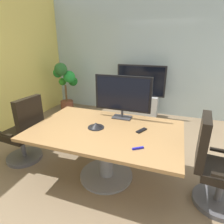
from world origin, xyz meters
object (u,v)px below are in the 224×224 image
at_px(conference_table, 106,141).
at_px(wall_display_unit, 140,99).
at_px(office_chair_right, 214,170).
at_px(tv_monitor, 123,95).
at_px(conference_phone, 96,125).
at_px(remote_control, 141,130).
at_px(potted_plant, 66,84).
at_px(office_chair_left, 25,135).

distance_m(conference_table, wall_display_unit, 2.52).
relative_size(office_chair_right, tv_monitor, 1.30).
height_order(conference_phone, remote_control, conference_phone).
bearing_deg(remote_control, potted_plant, 167.02).
relative_size(tv_monitor, remote_control, 4.94).
xyz_separation_m(office_chair_left, office_chair_right, (2.69, 0.05, 0.00)).
bearing_deg(office_chair_left, office_chair_right, 95.90).
height_order(office_chair_left, conference_phone, office_chair_left).
bearing_deg(tv_monitor, office_chair_right, -20.51).
xyz_separation_m(conference_phone, remote_control, (0.60, 0.10, -0.02)).
bearing_deg(wall_display_unit, office_chair_right, -61.46).
relative_size(conference_table, wall_display_unit, 1.50).
height_order(tv_monitor, wall_display_unit, tv_monitor).
height_order(potted_plant, conference_phone, potted_plant).
bearing_deg(conference_phone, tv_monitor, 63.00).
bearing_deg(remote_control, tv_monitor, 162.65).
height_order(office_chair_left, office_chair_right, same).
xyz_separation_m(potted_plant, remote_control, (2.43, -2.04, -0.03)).
xyz_separation_m(conference_table, tv_monitor, (0.09, 0.45, 0.54)).
height_order(conference_table, conference_phone, conference_phone).
bearing_deg(conference_table, remote_control, 11.43).
xyz_separation_m(wall_display_unit, conference_phone, (-0.11, -2.52, 0.35)).
bearing_deg(potted_plant, office_chair_left, -74.12).
height_order(conference_table, office_chair_right, office_chair_right).
xyz_separation_m(office_chair_left, tv_monitor, (1.44, 0.52, 0.66)).
height_order(tv_monitor, remote_control, tv_monitor).
bearing_deg(tv_monitor, potted_plant, 140.84).
distance_m(conference_phone, remote_control, 0.61).
relative_size(wall_display_unit, conference_phone, 5.95).
xyz_separation_m(office_chair_left, conference_phone, (1.21, 0.06, 0.33)).
distance_m(office_chair_left, tv_monitor, 1.66).
height_order(office_chair_left, wall_display_unit, wall_display_unit).
bearing_deg(office_chair_left, potted_plant, -159.26).
distance_m(conference_table, conference_phone, 0.25).
bearing_deg(wall_display_unit, potted_plant, -168.88).
bearing_deg(conference_table, wall_display_unit, 90.71).
bearing_deg(conference_phone, office_chair_right, -0.46).
distance_m(office_chair_right, wall_display_unit, 2.88).
distance_m(office_chair_left, potted_plant, 2.31).
height_order(office_chair_left, tv_monitor, tv_monitor).
distance_m(potted_plant, remote_control, 3.17).
bearing_deg(wall_display_unit, conference_table, -89.29).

